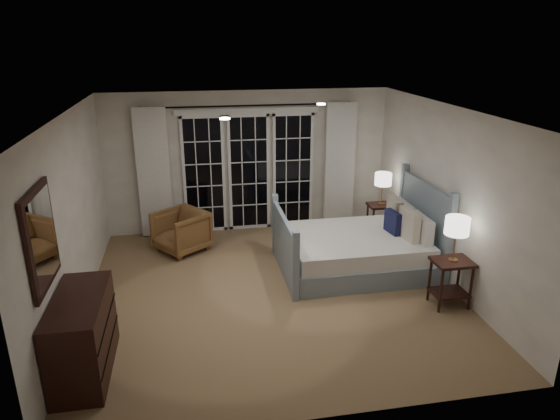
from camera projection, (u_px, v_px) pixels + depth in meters
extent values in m
plane|color=#906E4D|center=(272.00, 291.00, 6.99)|extent=(5.00, 5.00, 0.00)
plane|color=silver|center=(271.00, 111.00, 6.15)|extent=(5.00, 5.00, 0.00)
cube|color=white|center=(72.00, 219.00, 6.15)|extent=(0.02, 5.00, 2.50)
cube|color=white|center=(447.00, 196.00, 6.99)|extent=(0.02, 5.00, 2.50)
cube|color=white|center=(249.00, 162.00, 8.89)|extent=(5.00, 0.02, 2.50)
cube|color=white|center=(320.00, 301.00, 4.25)|extent=(5.00, 0.02, 2.50)
cube|color=black|center=(204.00, 175.00, 8.79)|extent=(0.66, 0.02, 2.02)
cube|color=black|center=(249.00, 173.00, 8.93)|extent=(0.66, 0.02, 2.02)
cube|color=black|center=(293.00, 171.00, 9.06)|extent=(0.66, 0.02, 2.02)
cube|color=white|center=(248.00, 111.00, 8.54)|extent=(2.50, 0.04, 0.10)
cylinder|color=black|center=(248.00, 106.00, 8.46)|extent=(3.50, 0.03, 0.03)
cube|color=white|center=(154.00, 173.00, 8.53)|extent=(0.55, 0.10, 2.25)
cube|color=white|center=(339.00, 165.00, 9.09)|extent=(0.55, 0.10, 2.25)
cylinder|color=white|center=(321.00, 104.00, 6.85)|extent=(0.12, 0.12, 0.01)
cylinder|color=white|center=(225.00, 119.00, 5.68)|extent=(0.12, 0.12, 0.01)
cube|color=gray|center=(354.00, 259.00, 7.62)|extent=(2.05, 1.60, 0.30)
cube|color=silver|center=(355.00, 243.00, 7.53)|extent=(1.99, 1.54, 0.25)
cube|color=gray|center=(423.00, 224.00, 7.63)|extent=(0.06, 1.60, 1.30)
cube|color=gray|center=(284.00, 246.00, 7.33)|extent=(0.06, 1.60, 0.90)
cube|color=silver|center=(421.00, 228.00, 7.28)|extent=(0.14, 0.60, 0.36)
cube|color=silver|center=(403.00, 213.00, 7.87)|extent=(0.14, 0.60, 0.36)
cube|color=#BFB09D|center=(409.00, 225.00, 7.27)|extent=(0.16, 0.46, 0.45)
cube|color=#BFB09D|center=(394.00, 212.00, 7.79)|extent=(0.16, 0.46, 0.45)
cube|color=#161A3E|center=(393.00, 222.00, 7.53)|extent=(0.15, 0.35, 0.34)
cube|color=black|center=(453.00, 262.00, 6.43)|extent=(0.49, 0.40, 0.04)
cube|color=black|center=(449.00, 293.00, 6.58)|extent=(0.46, 0.36, 0.03)
cylinder|color=black|center=(441.00, 291.00, 6.36)|extent=(0.04, 0.04, 0.61)
cylinder|color=black|center=(471.00, 288.00, 6.43)|extent=(0.04, 0.04, 0.61)
cylinder|color=black|center=(430.00, 280.00, 6.65)|extent=(0.04, 0.04, 0.61)
cylinder|color=black|center=(458.00, 277.00, 6.72)|extent=(0.04, 0.04, 0.61)
cube|color=black|center=(381.00, 205.00, 8.72)|extent=(0.45, 0.36, 0.04)
cube|color=black|center=(380.00, 227.00, 8.86)|extent=(0.41, 0.32, 0.03)
cylinder|color=black|center=(373.00, 224.00, 8.65)|extent=(0.04, 0.04, 0.56)
cylinder|color=black|center=(394.00, 223.00, 8.72)|extent=(0.04, 0.04, 0.56)
cylinder|color=black|center=(367.00, 219.00, 8.92)|extent=(0.04, 0.04, 0.56)
cylinder|color=black|center=(387.00, 217.00, 8.98)|extent=(0.04, 0.04, 0.56)
cylinder|color=#AD7745|center=(453.00, 260.00, 6.42)|extent=(0.12, 0.12, 0.02)
cylinder|color=#AD7745|center=(455.00, 247.00, 6.36)|extent=(0.02, 0.02, 0.35)
cylinder|color=white|center=(457.00, 226.00, 6.26)|extent=(0.31, 0.31, 0.23)
cylinder|color=#AD7745|center=(381.00, 204.00, 8.71)|extent=(0.12, 0.12, 0.02)
cylinder|color=#AD7745|center=(382.00, 194.00, 8.65)|extent=(0.02, 0.02, 0.33)
cylinder|color=white|center=(383.00, 179.00, 8.56)|extent=(0.29, 0.29, 0.21)
imported|color=brown|center=(181.00, 231.00, 8.18)|extent=(1.04, 1.04, 0.68)
cube|color=black|center=(83.00, 336.00, 5.19)|extent=(0.51, 1.23, 0.87)
cube|color=black|center=(110.00, 345.00, 5.29)|extent=(0.01, 1.21, 0.01)
cube|color=black|center=(107.00, 322.00, 5.19)|extent=(0.01, 1.21, 0.01)
cube|color=black|center=(41.00, 239.00, 4.78)|extent=(0.04, 0.85, 1.00)
cube|color=white|center=(44.00, 238.00, 4.78)|extent=(0.01, 0.73, 0.88)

